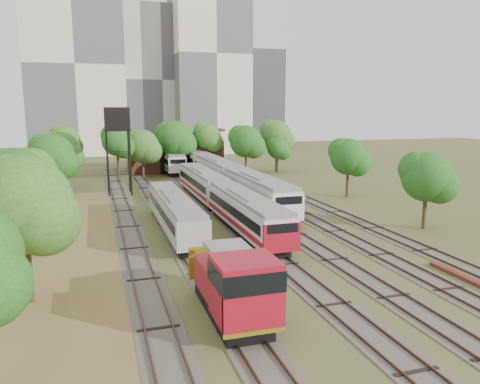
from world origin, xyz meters
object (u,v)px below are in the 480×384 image
object	(u,v)px
railcar_green_set	(217,172)
shunter_locomotive	(236,287)
railcar_red_set	(221,196)
water_tower	(117,121)

from	to	relation	value
railcar_green_set	shunter_locomotive	world-z (taller)	shunter_locomotive
railcar_red_set	railcar_green_set	bearing A→B (deg)	76.75
railcar_red_set	water_tower	distance (m)	19.47
railcar_red_set	railcar_green_set	world-z (taller)	railcar_green_set
railcar_green_set	shunter_locomotive	distance (m)	43.62
railcar_green_set	shunter_locomotive	bearing A→B (deg)	-103.25
railcar_green_set	water_tower	bearing A→B (deg)	-171.89
shunter_locomotive	water_tower	bearing A→B (deg)	95.31
shunter_locomotive	railcar_green_set	bearing A→B (deg)	76.75
railcar_red_set	water_tower	xyz separation A→B (m)	(-9.76, 15.02, 7.62)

